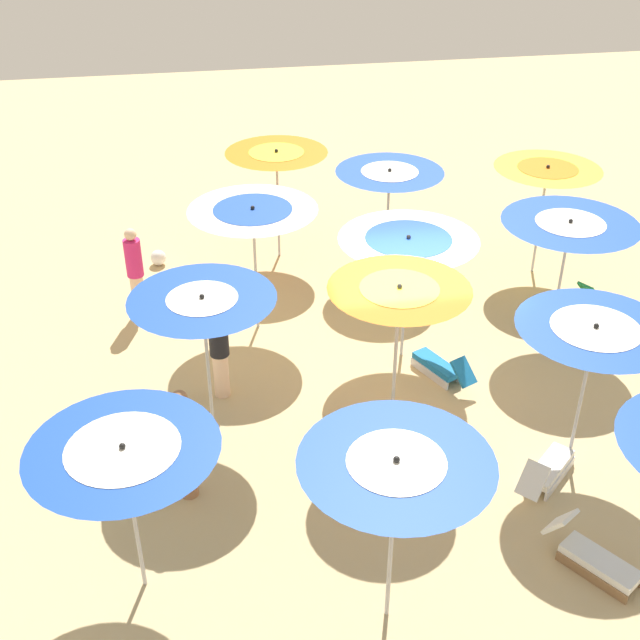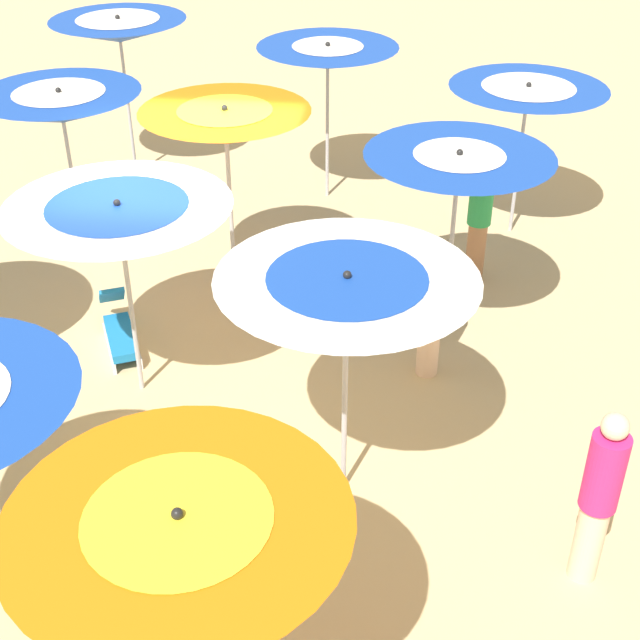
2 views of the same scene
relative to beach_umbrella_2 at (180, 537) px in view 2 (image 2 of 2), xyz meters
name	(u,v)px [view 2 (image 2 of 2)]	position (x,y,z in m)	size (l,w,h in m)	color
ground	(189,338)	(-4.98, -1.26, -2.09)	(39.21, 39.21, 0.04)	#D1B57F
beach_umbrella_2	(180,537)	(0.00, 0.00, 0.00)	(1.99, 1.99, 2.29)	#B2B2B7
beach_umbrella_4	(119,222)	(-3.96, -1.55, -0.08)	(2.20, 2.20, 2.23)	#B2B2B7
beach_umbrella_5	(347,294)	(-2.66, 0.74, 0.04)	(2.15, 2.15, 2.33)	#B2B2B7
beach_umbrella_6	(61,107)	(-6.94, -3.19, -0.05)	(2.04, 2.04, 2.27)	#B2B2B7
beach_umbrella_7	(226,127)	(-5.90, -0.88, 0.17)	(1.93, 1.93, 2.50)	#B2B2B7
beach_umbrella_8	(458,170)	(-5.37, 1.70, 0.00)	(2.02, 2.02, 2.30)	#B2B2B7
beach_umbrella_9	(119,30)	(-9.54, -3.19, 0.21)	(2.02, 2.02, 2.51)	#B2B2B7
beach_umbrella_10	(328,57)	(-9.02, -0.03, 0.05)	(2.01, 2.01, 2.35)	#B2B2B7
beach_umbrella_11	(527,99)	(-8.11, 2.68, -0.14)	(2.08, 2.08, 2.16)	#B2B2B7
lounger_0	(120,332)	(-4.71, -1.99, -1.87)	(1.25, 0.79, 0.57)	silver
lounger_1	(125,226)	(-7.30, -2.69, -1.87)	(1.11, 1.17, 0.60)	silver
lounger_2	(158,181)	(-8.83, -2.62, -1.87)	(1.21, 0.97, 0.60)	olive
beachgoer_0	(479,216)	(-6.70, 2.10, -1.18)	(0.30, 0.30, 1.71)	#A3704C
beachgoer_1	(599,496)	(-1.84, 2.80, -1.18)	(0.30, 0.30, 1.70)	beige
beachgoer_2	(431,307)	(-4.56, 1.50, -1.22)	(0.30, 0.30, 1.64)	beige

